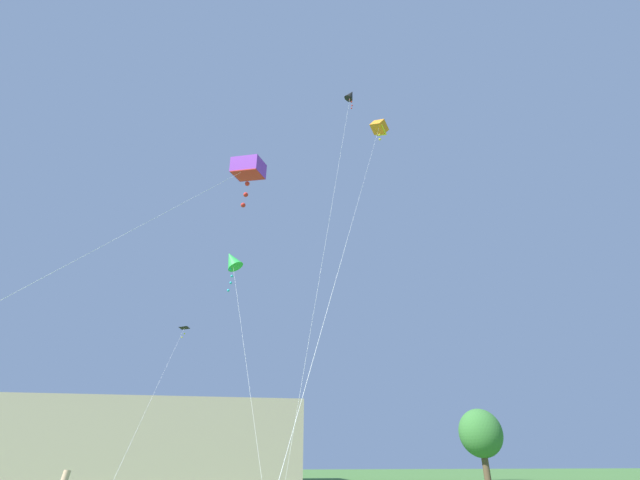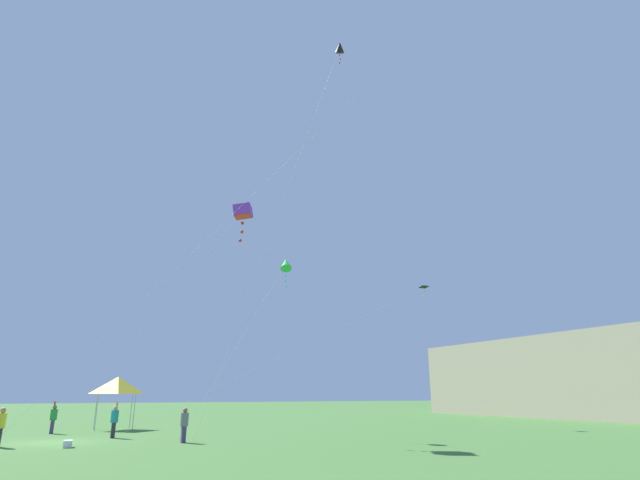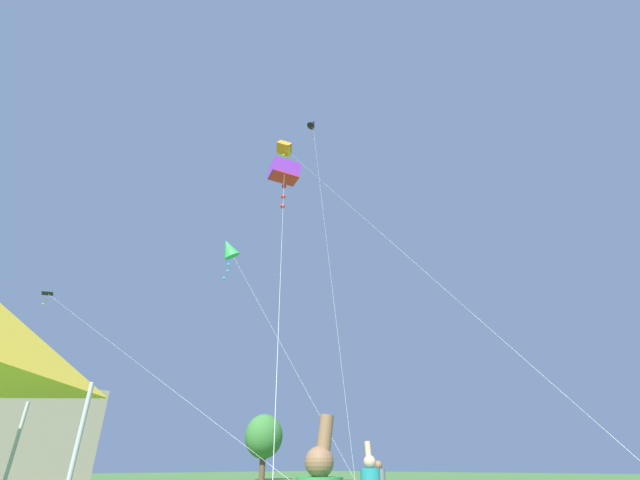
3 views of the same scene
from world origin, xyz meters
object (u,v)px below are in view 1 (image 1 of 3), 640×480
kite_purple_box_2 (248,169)px  kite_green_diamond_4 (232,260)px  kite_black_delta_1 (184,329)px  kite_black_diamond_3 (350,96)px  kite_orange_box_0 (379,128)px

kite_purple_box_2 → kite_green_diamond_4: 4.36m
kite_black_delta_1 → kite_black_diamond_3: (9.92, -12.22, 12.33)m
kite_black_delta_1 → kite_black_diamond_3: size_ratio=0.99×
kite_green_diamond_4 → kite_black_delta_1: bearing=105.5°
kite_black_delta_1 → kite_purple_box_2: kite_purple_box_2 is taller
kite_purple_box_2 → kite_black_diamond_3: size_ratio=0.59×
kite_black_diamond_3 → kite_black_delta_1: bearing=129.1°
kite_black_delta_1 → kite_black_diamond_3: kite_black_diamond_3 is taller
kite_purple_box_2 → kite_black_diamond_3: 11.85m
kite_orange_box_0 → kite_green_diamond_4: 23.67m
kite_black_diamond_3 → kite_green_diamond_4: kite_black_diamond_3 is taller
kite_purple_box_2 → kite_black_diamond_3: (5.84, 4.04, 9.49)m
kite_green_diamond_4 → kite_black_diamond_3: bearing=8.0°
kite_black_delta_1 → kite_black_diamond_3: 19.99m
kite_orange_box_0 → kite_black_diamond_3: (-4.96, -8.83, -5.95)m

